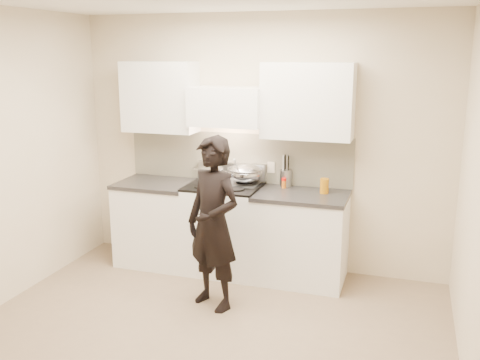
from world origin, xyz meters
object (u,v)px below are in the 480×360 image
stove (224,228)px  counter_right (301,237)px  person (213,224)px  utensil_crock (286,177)px  wok (245,173)px

stove → counter_right: bearing=0.0°
counter_right → stove: bearing=-180.0°
counter_right → person: person is taller
utensil_crock → person: 1.16m
stove → wok: wok is taller
utensil_crock → person: size_ratio=0.21×
stove → person: bearing=-76.9°
person → utensil_crock: bearing=93.0°
stove → utensil_crock: 0.85m
stove → wok: bearing=30.2°
counter_right → person: size_ratio=0.58×
wok → utensil_crock: wok is taller
stove → utensil_crock: bearing=22.1°
counter_right → utensil_crock: utensil_crock is taller
wok → utensil_crock: size_ratio=1.41×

